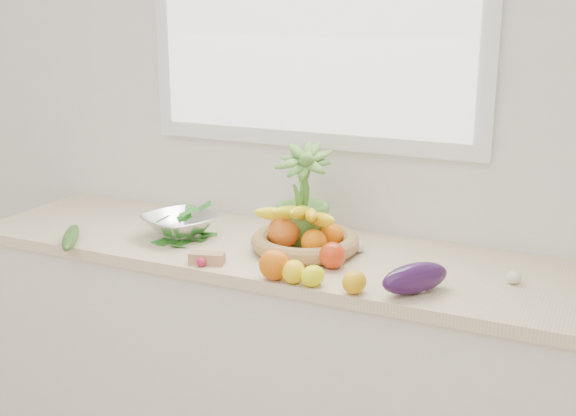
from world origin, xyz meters
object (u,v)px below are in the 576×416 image
at_px(cucumber, 71,237).
at_px(colander_with_spinach, 180,220).
at_px(apple, 332,255).
at_px(eggplant, 415,278).
at_px(potted_herb, 303,195).
at_px(fruit_basket, 304,235).

bearing_deg(cucumber, colander_with_spinach, 37.31).
relative_size(apple, colander_with_spinach, 0.26).
xyz_separation_m(cucumber, colander_with_spinach, (0.30, 0.23, 0.04)).
relative_size(eggplant, potted_herb, 0.64).
distance_m(apple, potted_herb, 0.28).
xyz_separation_m(eggplant, fruit_basket, (-0.44, 0.21, 0.01)).
height_order(eggplant, colander_with_spinach, colander_with_spinach).
bearing_deg(colander_with_spinach, cucumber, -142.69).
height_order(apple, potted_herb, potted_herb).
relative_size(cucumber, fruit_basket, 0.65).
height_order(apple, colander_with_spinach, colander_with_spinach).
xyz_separation_m(apple, eggplant, (0.29, -0.09, 0.00)).
xyz_separation_m(apple, potted_herb, (-0.18, 0.17, 0.14)).
height_order(potted_herb, fruit_basket, potted_herb).
xyz_separation_m(apple, colander_with_spinach, (-0.61, 0.06, 0.02)).
xyz_separation_m(apple, fruit_basket, (-0.15, 0.12, 0.01)).
distance_m(potted_herb, fruit_basket, 0.14).
distance_m(eggplant, potted_herb, 0.56).
relative_size(apple, eggplant, 0.38).
bearing_deg(eggplant, apple, 163.27).
bearing_deg(eggplant, colander_with_spinach, 170.45).
bearing_deg(fruit_basket, eggplant, -25.19).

